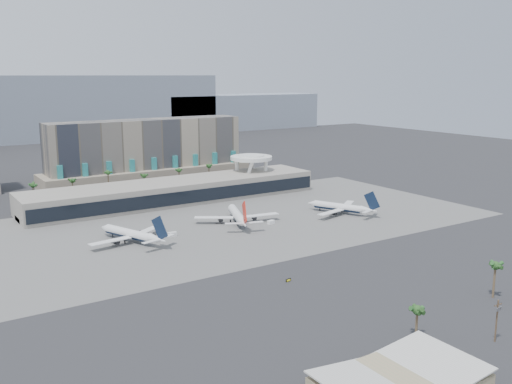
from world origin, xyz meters
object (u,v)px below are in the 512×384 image
service_vehicle_a (172,234)px  airliner_left (131,234)px  utility_pole (497,317)px  taxiway_sign (288,280)px  airliner_right (341,207)px  service_vehicle_b (271,222)px  airliner_centre (238,215)px

service_vehicle_a → airliner_left: bearing=179.9°
utility_pole → taxiway_sign: size_ratio=5.19×
airliner_right → service_vehicle_b: (-42.15, 2.59, -2.60)m
service_vehicle_a → service_vehicle_b: 49.69m
airliner_centre → service_vehicle_a: (-36.69, -4.17, -2.80)m
service_vehicle_a → utility_pole: bearing=-74.0°
utility_pole → airliner_left: airliner_left is taller
utility_pole → service_vehicle_b: size_ratio=3.48×
taxiway_sign → service_vehicle_b: bearing=50.3°
airliner_right → service_vehicle_a: size_ratio=9.30×
airliner_centre → service_vehicle_a: airliner_centre is taller
utility_pole → airliner_right: airliner_right is taller
utility_pole → taxiway_sign: bearing=106.4°
airliner_right → taxiway_sign: (-81.38, -65.24, -2.97)m
airliner_centre → airliner_right: bearing=7.7°
airliner_right → service_vehicle_a: bearing=149.6°
utility_pole → service_vehicle_b: 136.88m
taxiway_sign → airliner_left: bearing=101.1°
airliner_centre → utility_pole: bearing=-71.6°
utility_pole → airliner_centre: (6.76, 145.80, -3.37)m
service_vehicle_b → taxiway_sign: (-39.23, -67.84, -0.37)m
airliner_centre → airliner_right: size_ratio=1.11×
airliner_right → service_vehicle_a: airliner_right is taller
service_vehicle_b → taxiway_sign: bearing=-129.5°
utility_pole → airliner_left: 150.95m
utility_pole → airliner_right: bearing=65.1°
airliner_right → airliner_left: bearing=149.8°
airliner_centre → airliner_right: airliner_centre is taller
service_vehicle_b → taxiway_sign: 78.36m
airliner_right → taxiway_sign: size_ratio=16.09×
airliner_left → utility_pole: bearing=-92.2°
service_vehicle_b → utility_pole: bearing=-107.6°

